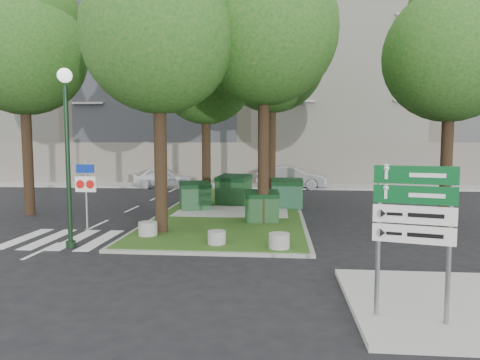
# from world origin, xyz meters

# --- Properties ---
(ground) EXTENTS (120.00, 120.00, 0.00)m
(ground) POSITION_xyz_m (0.00, 0.00, 0.00)
(ground) COLOR black
(ground) RESTS_ON ground
(median_island) EXTENTS (6.00, 16.00, 0.12)m
(median_island) POSITION_xyz_m (0.50, 8.00, 0.06)
(median_island) COLOR #1F4112
(median_island) RESTS_ON ground
(median_kerb) EXTENTS (6.30, 16.30, 0.10)m
(median_kerb) POSITION_xyz_m (0.50, 8.00, 0.05)
(median_kerb) COLOR gray
(median_kerb) RESTS_ON ground
(sidewalk_corner) EXTENTS (5.00, 4.00, 0.12)m
(sidewalk_corner) POSITION_xyz_m (6.50, -3.50, 0.06)
(sidewalk_corner) COLOR #999993
(sidewalk_corner) RESTS_ON ground
(building_sidewalk) EXTENTS (42.00, 3.00, 0.12)m
(building_sidewalk) POSITION_xyz_m (0.00, 18.50, 0.06)
(building_sidewalk) COLOR #999993
(building_sidewalk) RESTS_ON ground
(zebra_crossing) EXTENTS (5.00, 3.00, 0.01)m
(zebra_crossing) POSITION_xyz_m (-3.75, 1.50, 0.01)
(zebra_crossing) COLOR silver
(zebra_crossing) RESTS_ON ground
(apartment_building) EXTENTS (41.00, 12.00, 16.00)m
(apartment_building) POSITION_xyz_m (0.00, 26.00, 8.00)
(apartment_building) COLOR #B6AD88
(apartment_building) RESTS_ON ground
(tree_median_near_left) EXTENTS (5.20, 5.20, 10.53)m
(tree_median_near_left) POSITION_xyz_m (-1.41, 2.56, 7.32)
(tree_median_near_left) COLOR black
(tree_median_near_left) RESTS_ON ground
(tree_median_near_right) EXTENTS (5.60, 5.60, 11.46)m
(tree_median_near_right) POSITION_xyz_m (2.09, 4.56, 7.99)
(tree_median_near_right) COLOR black
(tree_median_near_right) RESTS_ON ground
(tree_median_mid) EXTENTS (4.80, 4.80, 9.99)m
(tree_median_mid) POSITION_xyz_m (-0.91, 9.06, 6.98)
(tree_median_mid) COLOR black
(tree_median_mid) RESTS_ON ground
(tree_median_far) EXTENTS (5.80, 5.80, 11.93)m
(tree_median_far) POSITION_xyz_m (2.29, 12.06, 8.32)
(tree_median_far) COLOR black
(tree_median_far) RESTS_ON ground
(tree_street_left) EXTENTS (5.40, 5.40, 11.00)m
(tree_street_left) POSITION_xyz_m (-8.41, 6.06, 7.65)
(tree_street_left) COLOR black
(tree_street_left) RESTS_ON ground
(tree_street_right) EXTENTS (5.00, 5.00, 10.06)m
(tree_street_right) POSITION_xyz_m (9.09, 5.06, 6.98)
(tree_street_right) COLOR black
(tree_street_right) RESTS_ON ground
(dumpster_a) EXTENTS (1.66, 1.41, 1.31)m
(dumpster_a) POSITION_xyz_m (-1.27, 7.43, 0.75)
(dumpster_a) COLOR #0E3615
(dumpster_a) RESTS_ON median_island
(dumpster_b) EXTENTS (1.92, 1.65, 1.51)m
(dumpster_b) POSITION_xyz_m (0.33, 9.27, 0.84)
(dumpster_b) COLOR #103715
(dumpster_b) RESTS_ON median_island
(dumpster_c) EXTENTS (1.43, 1.08, 1.24)m
(dumpster_c) POSITION_xyz_m (1.93, 4.72, 0.72)
(dumpster_c) COLOR black
(dumpster_c) RESTS_ON median_island
(dumpster_d) EXTENTS (1.51, 1.07, 1.40)m
(dumpster_d) POSITION_xyz_m (3.00, 8.41, 0.79)
(dumpster_d) COLOR #133E24
(dumpster_d) RESTS_ON median_island
(bollard_left) EXTENTS (0.63, 0.63, 0.45)m
(bollard_left) POSITION_xyz_m (-1.80, 1.85, 0.35)
(bollard_left) COLOR gray
(bollard_left) RESTS_ON median_island
(bollard_right) EXTENTS (0.62, 0.62, 0.44)m
(bollard_right) POSITION_xyz_m (2.62, 0.50, 0.34)
(bollard_right) COLOR gray
(bollard_right) RESTS_ON median_island
(bollard_mid) EXTENTS (0.56, 0.56, 0.40)m
(bollard_mid) POSITION_xyz_m (0.69, 0.86, 0.32)
(bollard_mid) COLOR gray
(bollard_mid) RESTS_ON median_island
(litter_bin) EXTENTS (0.38, 0.38, 0.67)m
(litter_bin) POSITION_xyz_m (2.59, 9.83, 0.45)
(litter_bin) COLOR #DEEE1C
(litter_bin) RESTS_ON median_island
(street_lamp) EXTENTS (0.44, 0.44, 5.47)m
(street_lamp) POSITION_xyz_m (-3.83, 0.49, 3.44)
(street_lamp) COLOR black
(street_lamp) RESTS_ON ground
(traffic_sign_pole) EXTENTS (0.78, 0.08, 2.60)m
(traffic_sign_pole) POSITION_xyz_m (-4.46, 3.00, 1.67)
(traffic_sign_pole) COLOR slate
(traffic_sign_pole) RESTS_ON ground
(directional_sign) EXTENTS (1.33, 0.41, 2.74)m
(directional_sign) POSITION_xyz_m (4.94, -4.41, 1.94)
(directional_sign) COLOR slate
(directional_sign) RESTS_ON sidewalk_corner
(car_white) EXTENTS (4.42, 2.22, 1.45)m
(car_white) POSITION_xyz_m (-5.51, 17.54, 0.72)
(car_white) COLOR white
(car_white) RESTS_ON ground
(car_silver) EXTENTS (4.94, 2.14, 1.58)m
(car_silver) POSITION_xyz_m (3.50, 17.68, 0.79)
(car_silver) COLOR #919298
(car_silver) RESTS_ON ground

